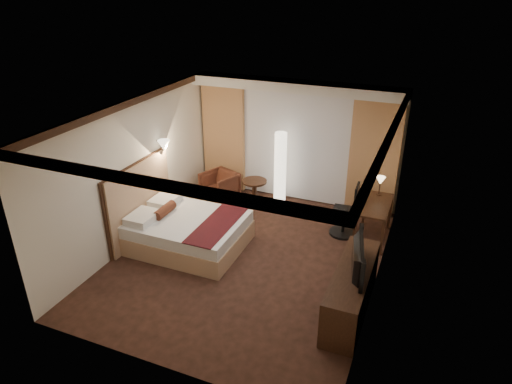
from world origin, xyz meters
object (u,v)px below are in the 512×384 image
at_px(office_chair, 345,209).
at_px(television, 353,251).
at_px(bed, 189,232).
at_px(floor_lamp, 280,169).
at_px(armchair, 220,185).
at_px(side_table, 254,193).
at_px(desk, 373,221).
at_px(dresser, 351,291).

bearing_deg(office_chair, television, -78.76).
bearing_deg(bed, floor_lamp, 66.90).
relative_size(armchair, office_chair, 0.65).
relative_size(bed, armchair, 2.85).
bearing_deg(side_table, bed, -103.61).
bearing_deg(desk, side_table, 170.52).
distance_m(armchair, desk, 3.52).
distance_m(bed, floor_lamp, 2.56).
bearing_deg(bed, office_chair, 30.75).
height_order(floor_lamp, office_chair, floor_lamp).
xyz_separation_m(armchair, floor_lamp, (1.34, 0.28, 0.48)).
xyz_separation_m(bed, armchair, (-0.36, 2.02, 0.06)).
bearing_deg(side_table, television, -45.52).
bearing_deg(armchair, television, -15.23).
distance_m(armchair, side_table, 0.85).
relative_size(desk, dresser, 0.60).
distance_m(bed, side_table, 2.09).
bearing_deg(bed, dresser, -12.13).
xyz_separation_m(bed, floor_lamp, (0.98, 2.30, 0.54)).
xyz_separation_m(floor_lamp, dresser, (2.20, -2.98, -0.47)).
relative_size(armchair, dresser, 0.37).
relative_size(desk, office_chair, 1.06).
height_order(side_table, floor_lamp, floor_lamp).
bearing_deg(office_chair, floor_lamp, 151.26).
relative_size(bed, office_chair, 1.85).
distance_m(armchair, television, 4.48).
distance_m(desk, dresser, 2.27).
height_order(desk, television, television).
bearing_deg(side_table, office_chair, -13.22).
distance_m(dresser, television, 0.69).
bearing_deg(dresser, television, 180.00).
xyz_separation_m(office_chair, television, (0.57, -2.22, 0.51)).
bearing_deg(dresser, floor_lamp, 126.42).
bearing_deg(armchair, side_table, 23.07).
height_order(office_chair, dresser, office_chair).
height_order(floor_lamp, dresser, floor_lamp).
bearing_deg(armchair, dresser, -14.99).
bearing_deg(armchair, office_chair, 13.05).
xyz_separation_m(side_table, office_chair, (2.09, -0.49, 0.25)).
distance_m(office_chair, dresser, 2.31).
bearing_deg(desk, armchair, 172.98).
xyz_separation_m(bed, television, (3.15, -0.68, 0.76)).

